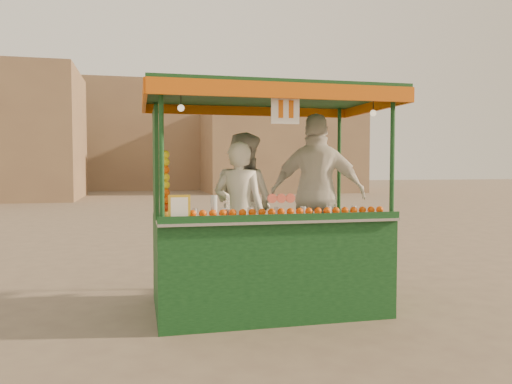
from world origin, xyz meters
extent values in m
plane|color=brown|center=(0.00, 0.00, 0.00)|extent=(90.00, 90.00, 0.00)
cube|color=#8C7050|center=(7.00, 24.00, 2.50)|extent=(9.00, 6.00, 5.00)
cube|color=#8C7050|center=(-2.00, 30.00, 3.50)|extent=(14.00, 7.00, 7.00)
cube|color=black|center=(0.02, -0.01, 0.14)|extent=(2.38, 1.47, 0.27)
cylinder|color=black|center=(-0.80, -0.01, 0.16)|extent=(0.33, 0.09, 0.33)
cylinder|color=black|center=(0.85, -0.01, 0.16)|extent=(0.33, 0.09, 0.33)
cube|color=black|center=(0.02, -0.61, 0.64)|extent=(2.38, 0.27, 0.73)
cube|color=black|center=(-1.03, 0.08, 0.64)|extent=(0.27, 1.19, 0.73)
cube|color=black|center=(1.08, 0.08, 0.64)|extent=(0.27, 1.19, 0.73)
cube|color=#B2B2B7|center=(0.02, -0.58, 1.02)|extent=(2.38, 0.42, 0.03)
cylinder|color=black|center=(-1.12, -0.70, 1.65)|extent=(0.05, 0.05, 1.28)
cylinder|color=black|center=(1.17, -0.70, 1.65)|extent=(0.05, 0.05, 1.28)
cylinder|color=black|center=(-1.12, 0.68, 1.65)|extent=(0.05, 0.05, 1.28)
cylinder|color=black|center=(1.17, 0.68, 1.65)|extent=(0.05, 0.05, 1.28)
cube|color=black|center=(0.02, -0.01, 2.33)|extent=(2.56, 1.65, 0.07)
cube|color=#CB580B|center=(0.02, -0.83, 2.25)|extent=(2.56, 0.04, 0.15)
cube|color=#CB580B|center=(0.02, 0.81, 2.25)|extent=(2.56, 0.04, 0.15)
cube|color=#CB580B|center=(-1.26, -0.01, 2.25)|extent=(0.04, 1.65, 0.15)
cube|color=#CB580B|center=(1.30, -0.01, 2.25)|extent=(0.04, 1.65, 0.15)
cylinder|color=#DD5743|center=(0.00, -0.70, 1.25)|extent=(0.09, 0.02, 0.09)
cube|color=gold|center=(-0.97, -0.70, 1.16)|extent=(0.20, 0.02, 0.26)
cube|color=white|center=(0.02, -0.76, 2.09)|extent=(0.27, 0.01, 0.27)
sphere|color=#FFE5B2|center=(-0.94, -0.63, 2.09)|extent=(0.06, 0.06, 0.06)
sphere|color=#FFE5B2|center=(0.98, -0.63, 2.09)|extent=(0.06, 0.06, 0.06)
imported|color=white|center=(-0.26, 0.05, 1.05)|extent=(0.67, 0.57, 1.54)
imported|color=beige|center=(-0.11, 0.54, 1.11)|extent=(1.00, 1.03, 1.67)
imported|color=silver|center=(0.71, 0.22, 1.22)|extent=(1.20, 0.78, 1.89)
camera|label=1|loc=(-1.33, -5.31, 1.56)|focal=35.19mm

